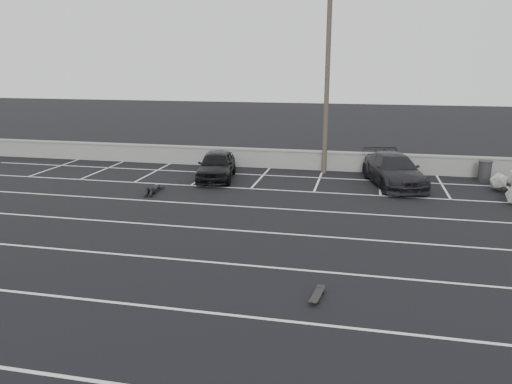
% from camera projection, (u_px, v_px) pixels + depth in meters
% --- Properties ---
extents(ground, '(120.00, 120.00, 0.00)m').
position_uv_depth(ground, '(249.00, 266.00, 14.77)').
color(ground, black).
rests_on(ground, ground).
extents(seawall, '(50.00, 0.45, 1.06)m').
position_uv_depth(seawall, '(305.00, 160.00, 27.86)').
color(seawall, gray).
rests_on(seawall, ground).
extents(stall_lines, '(36.00, 20.05, 0.01)m').
position_uv_depth(stall_lines, '(273.00, 220.00, 18.95)').
color(stall_lines, silver).
rests_on(stall_lines, ground).
extents(car_left, '(2.37, 4.49, 1.46)m').
position_uv_depth(car_left, '(216.00, 165.00, 25.48)').
color(car_left, black).
rests_on(car_left, ground).
extents(car_right, '(3.42, 5.57, 1.51)m').
position_uv_depth(car_right, '(394.00, 170.00, 24.17)').
color(car_right, black).
rests_on(car_right, ground).
extents(utility_pole, '(1.28, 0.26, 9.61)m').
position_uv_depth(utility_pole, '(327.00, 81.00, 25.78)').
color(utility_pole, '#4C4238').
rests_on(utility_pole, ground).
extents(trash_bin, '(0.89, 0.89, 1.05)m').
position_uv_depth(trash_bin, '(485.00, 171.00, 25.06)').
color(trash_bin, '#28282B').
rests_on(trash_bin, ground).
extents(person, '(1.57, 2.49, 0.44)m').
position_uv_depth(person, '(154.00, 187.00, 23.19)').
color(person, black).
rests_on(person, ground).
extents(skateboard, '(0.33, 0.88, 0.10)m').
position_uv_depth(skateboard, '(317.00, 295.00, 12.73)').
color(skateboard, black).
rests_on(skateboard, ground).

